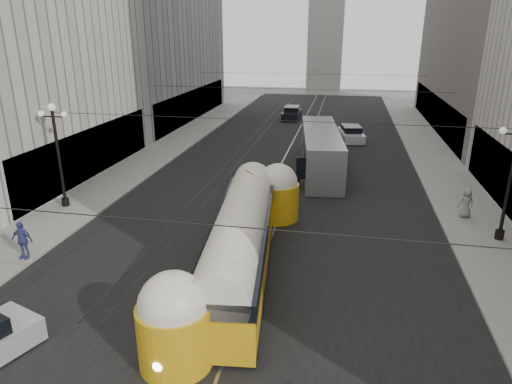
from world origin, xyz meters
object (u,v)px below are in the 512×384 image
at_px(streetcar, 241,238).
at_px(city_bus, 321,149).
at_px(pedestrian_sidewalk_left, 22,240).
at_px(pedestrian_sidewalk_right, 466,203).

relative_size(streetcar, city_bus, 1.19).
bearing_deg(city_bus, streetcar, -98.62).
xyz_separation_m(streetcar, pedestrian_sidewalk_left, (-10.46, -1.04, -0.57)).
height_order(streetcar, pedestrian_sidewalk_right, streetcar).
bearing_deg(city_bus, pedestrian_sidewalk_left, -126.03).
distance_m(streetcar, pedestrian_sidewalk_left, 10.53).
bearing_deg(streetcar, pedestrian_sidewalk_right, 36.33).
height_order(city_bus, pedestrian_sidewalk_right, city_bus).
distance_m(city_bus, pedestrian_sidewalk_right, 12.30).
distance_m(streetcar, pedestrian_sidewalk_right, 14.34).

